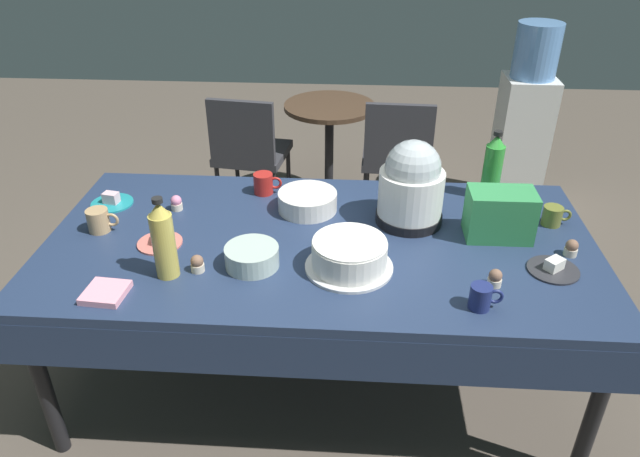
{
  "coord_description": "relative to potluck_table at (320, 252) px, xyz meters",
  "views": [
    {
      "loc": [
        0.13,
        -2.01,
        2.0
      ],
      "look_at": [
        0.0,
        0.0,
        0.8
      ],
      "focal_mm": 33.18,
      "sensor_mm": 36.0,
      "label": 1
    }
  ],
  "objects": [
    {
      "name": "maroon_chair_right",
      "position": [
        0.4,
        1.5,
        -0.2
      ],
      "size": [
        0.46,
        0.46,
        0.85
      ],
      "color": "#333338",
      "rests_on": "ground"
    },
    {
      "name": "frosted_layer_cake",
      "position": [
        0.12,
        -0.2,
        0.12
      ],
      "size": [
        0.33,
        0.33,
        0.12
      ],
      "color": "silver",
      "rests_on": "potluck_table"
    },
    {
      "name": "coffee_mug_red",
      "position": [
        -0.28,
        0.39,
        0.11
      ],
      "size": [
        0.13,
        0.09,
        0.1
      ],
      "color": "#B2231E",
      "rests_on": "potluck_table"
    },
    {
      "name": "dessert_plate_coral",
      "position": [
        -0.63,
        -0.08,
        0.07
      ],
      "size": [
        0.18,
        0.18,
        0.05
      ],
      "color": "#E07266",
      "rests_on": "potluck_table"
    },
    {
      "name": "ground",
      "position": [
        0.0,
        0.0,
        -0.69
      ],
      "size": [
        9.0,
        9.0,
        0.0
      ],
      "primitive_type": "plane",
      "color": "brown"
    },
    {
      "name": "coffee_mug_navy",
      "position": [
        0.57,
        -0.4,
        0.11
      ],
      "size": [
        0.11,
        0.07,
        0.09
      ],
      "color": "navy",
      "rests_on": "potluck_table"
    },
    {
      "name": "slow_cooker",
      "position": [
        0.36,
        0.17,
        0.23
      ],
      "size": [
        0.28,
        0.28,
        0.36
      ],
      "color": "black",
      "rests_on": "potluck_table"
    },
    {
      "name": "maroon_chair_left",
      "position": [
        -0.56,
        1.5,
        -0.2
      ],
      "size": [
        0.5,
        0.5,
        0.85
      ],
      "color": "#333338",
      "rests_on": "ground"
    },
    {
      "name": "soda_carton",
      "position": [
        0.71,
        0.07,
        0.16
      ],
      "size": [
        0.26,
        0.16,
        0.2
      ],
      "primitive_type": "cube",
      "rotation": [
        0.0,
        0.0,
        0.01
      ],
      "color": "#338C4C",
      "rests_on": "potluck_table"
    },
    {
      "name": "soda_bottle_ginger_ale",
      "position": [
        -0.54,
        -0.28,
        0.21
      ],
      "size": [
        0.08,
        0.08,
        0.32
      ],
      "color": "gold",
      "rests_on": "potluck_table"
    },
    {
      "name": "water_cooler",
      "position": [
        1.24,
        1.8,
        -0.1
      ],
      "size": [
        0.32,
        0.32,
        1.24
      ],
      "color": "silver",
      "rests_on": "ground"
    },
    {
      "name": "coffee_mug_olive",
      "position": [
        0.96,
        0.18,
        0.1
      ],
      "size": [
        0.12,
        0.08,
        0.08
      ],
      "color": "olive",
      "rests_on": "potluck_table"
    },
    {
      "name": "cupcake_rose",
      "position": [
        -0.64,
        0.21,
        0.09
      ],
      "size": [
        0.05,
        0.05,
        0.07
      ],
      "color": "beige",
      "rests_on": "potluck_table"
    },
    {
      "name": "dessert_plate_teal",
      "position": [
        -0.94,
        0.24,
        0.08
      ],
      "size": [
        0.18,
        0.18,
        0.06
      ],
      "color": "teal",
      "rests_on": "potluck_table"
    },
    {
      "name": "potluck_table",
      "position": [
        0.0,
        0.0,
        0.0
      ],
      "size": [
        2.2,
        1.1,
        0.75
      ],
      "color": "navy",
      "rests_on": "ground"
    },
    {
      "name": "cupcake_vanilla",
      "position": [
        0.97,
        -0.05,
        0.09
      ],
      "size": [
        0.05,
        0.05,
        0.07
      ],
      "color": "beige",
      "rests_on": "potluck_table"
    },
    {
      "name": "glass_salad_bowl",
      "position": [
        -0.24,
        -0.2,
        0.1
      ],
      "size": [
        0.2,
        0.2,
        0.08
      ],
      "primitive_type": "cylinder",
      "color": "#B2C6BC",
      "rests_on": "potluck_table"
    },
    {
      "name": "cupcake_lemon",
      "position": [
        0.64,
        -0.27,
        0.09
      ],
      "size": [
        0.05,
        0.05,
        0.07
      ],
      "color": "beige",
      "rests_on": "potluck_table"
    },
    {
      "name": "coffee_mug_tan",
      "position": [
        -0.91,
        0.01,
        0.11
      ],
      "size": [
        0.13,
        0.09,
        0.1
      ],
      "color": "tan",
      "rests_on": "potluck_table"
    },
    {
      "name": "dessert_plate_charcoal",
      "position": [
        0.88,
        -0.17,
        0.07
      ],
      "size": [
        0.19,
        0.19,
        0.05
      ],
      "color": "#2D2D33",
      "rests_on": "potluck_table"
    },
    {
      "name": "soda_bottle_lime_soda",
      "position": [
        0.74,
        0.42,
        0.21
      ],
      "size": [
        0.08,
        0.08,
        0.32
      ],
      "color": "green",
      "rests_on": "potluck_table"
    },
    {
      "name": "paper_napkin_stack",
      "position": [
        -0.72,
        -0.42,
        0.07
      ],
      "size": [
        0.15,
        0.15,
        0.02
      ],
      "primitive_type": "cube",
      "rotation": [
        0.0,
        0.0,
        -0.08
      ],
      "color": "pink",
      "rests_on": "potluck_table"
    },
    {
      "name": "cupcake_mint",
      "position": [
        -0.44,
        -0.25,
        0.09
      ],
      "size": [
        0.05,
        0.05,
        0.07
      ],
      "color": "beige",
      "rests_on": "potluck_table"
    },
    {
      "name": "round_cafe_table",
      "position": [
        -0.05,
        1.73,
        -0.19
      ],
      "size": [
        0.6,
        0.6,
        0.72
      ],
      "color": "#473323",
      "rests_on": "ground"
    },
    {
      "name": "ceramic_snack_bowl",
      "position": [
        -0.07,
        0.24,
        0.1
      ],
      "size": [
        0.26,
        0.26,
        0.08
      ],
      "primitive_type": "cylinder",
      "color": "silver",
      "rests_on": "potluck_table"
    }
  ]
}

